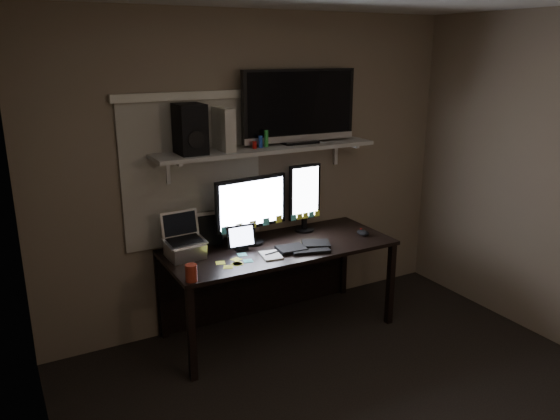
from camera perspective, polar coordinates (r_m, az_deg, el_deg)
back_wall at (r=4.45m, az=-2.40°, el=4.04°), size 3.60×0.00×3.60m
left_wall at (r=2.31m, az=-23.39°, el=-9.47°), size 0.00×3.60×3.60m
window_blinds at (r=4.22m, az=-9.05°, el=3.84°), size 1.10×0.02×1.10m
desk at (r=4.44m, az=-0.85°, el=-5.40°), size 1.80×0.75×0.73m
wall_shelf at (r=4.25m, az=-1.39°, el=6.42°), size 1.80×0.35×0.03m
monitor_landscape at (r=4.26m, az=-3.02°, el=0.03°), size 0.63×0.13×0.55m
monitor_portrait at (r=4.54m, az=2.58°, el=1.30°), size 0.29×0.06×0.58m
keyboard at (r=4.22m, az=2.49°, el=-3.83°), size 0.47×0.28×0.03m
mouse at (r=4.55m, az=8.68°, el=-2.35°), size 0.09×0.13×0.04m
notepad at (r=4.06m, az=-0.94°, el=-4.76°), size 0.17×0.21×0.01m
tablet at (r=4.17m, az=-4.13°, el=-2.88°), size 0.23×0.10×0.20m
file_sorter at (r=4.31m, az=-7.50°, el=-1.91°), size 0.21×0.10×0.25m
laptop at (r=4.03m, az=-9.93°, el=-2.81°), size 0.31×0.26×0.32m
cup at (r=3.67m, az=-9.25°, el=-6.50°), size 0.10×0.10×0.12m
sticky_notes at (r=4.00m, az=-4.42°, el=-5.22°), size 0.34×0.28×0.00m
tv at (r=4.38m, az=2.01°, el=10.73°), size 0.97×0.22×0.58m
game_console at (r=4.10m, az=-5.93°, el=8.41°), size 0.08×0.27×0.32m
speaker at (r=3.98m, az=-9.39°, el=8.35°), size 0.20×0.24×0.36m
bottles at (r=4.18m, az=-2.06°, el=7.33°), size 0.20×0.09×0.13m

